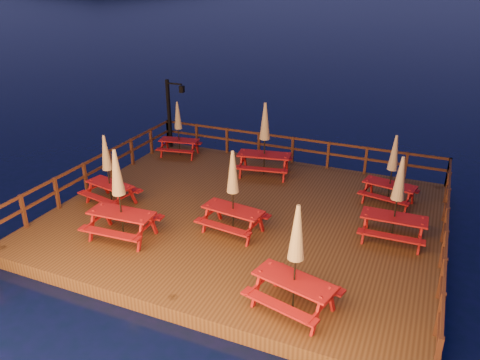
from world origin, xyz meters
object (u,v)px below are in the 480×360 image
(picnic_table_0, at_px, (119,193))
(picnic_table_1, at_px, (178,128))
(lamp_post, at_px, (172,108))
(picnic_table_2, at_px, (265,138))

(picnic_table_0, bearing_deg, picnic_table_1, 102.62)
(lamp_post, distance_m, picnic_table_1, 1.25)
(lamp_post, distance_m, picnic_table_2, 4.97)
(picnic_table_0, xyz_separation_m, picnic_table_1, (-1.87, 6.51, -0.22))
(lamp_post, relative_size, picnic_table_1, 1.29)
(picnic_table_0, bearing_deg, lamp_post, 106.34)
(picnic_table_1, distance_m, picnic_table_2, 4.07)
(picnic_table_0, xyz_separation_m, picnic_table_2, (2.15, 5.97, 0.04))
(lamp_post, xyz_separation_m, picnic_table_0, (2.62, -7.31, -0.37))
(lamp_post, height_order, picnic_table_1, lamp_post)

